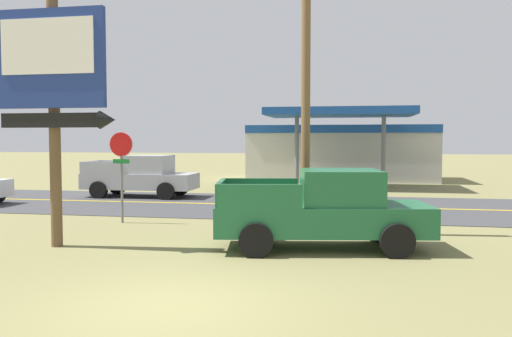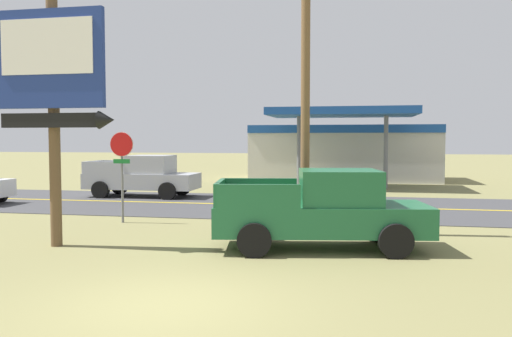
{
  "view_description": "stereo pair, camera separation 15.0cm",
  "coord_description": "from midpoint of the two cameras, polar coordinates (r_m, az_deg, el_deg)",
  "views": [
    {
      "loc": [
        2.91,
        -7.97,
        2.72
      ],
      "look_at": [
        0.0,
        8.0,
        1.8
      ],
      "focal_mm": 36.63,
      "sensor_mm": 36.0,
      "label": 1
    },
    {
      "loc": [
        3.06,
        -7.94,
        2.72
      ],
      "look_at": [
        0.0,
        8.0,
        1.8
      ],
      "focal_mm": 36.63,
      "sensor_mm": 36.0,
      "label": 2
    }
  ],
  "objects": [
    {
      "name": "pickup_green_parked_on_lawn",
      "position": [
        13.04,
        7.69,
        -4.53
      ],
      "size": [
        5.45,
        2.85,
        1.96
      ],
      "color": "#1E6038",
      "rests_on": "ground"
    },
    {
      "name": "utility_pole",
      "position": [
        15.18,
        5.71,
        9.9
      ],
      "size": [
        1.97,
        0.26,
        8.36
      ],
      "color": "brown",
      "rests_on": "ground"
    },
    {
      "name": "motel_sign",
      "position": [
        14.0,
        -21.06,
        8.9
      ],
      "size": [
        3.18,
        0.54,
        6.2
      ],
      "color": "brown",
      "rests_on": "ground"
    },
    {
      "name": "ground_plane",
      "position": [
        8.92,
        -9.55,
        -14.54
      ],
      "size": [
        180.0,
        180.0,
        0.0
      ],
      "primitive_type": "plane",
      "color": "olive"
    },
    {
      "name": "road_centre_line",
      "position": [
        21.34,
        2.74,
        -4.02
      ],
      "size": [
        126.0,
        0.2,
        0.01
      ],
      "primitive_type": "cube",
      "color": "gold",
      "rests_on": "road_asphalt"
    },
    {
      "name": "gas_station",
      "position": [
        35.23,
        9.71,
        1.93
      ],
      "size": [
        12.0,
        11.5,
        4.4
      ],
      "color": "beige",
      "rests_on": "ground"
    },
    {
      "name": "road_asphalt",
      "position": [
        21.34,
        2.74,
        -4.06
      ],
      "size": [
        140.0,
        8.0,
        0.02
      ],
      "primitive_type": "cube",
      "color": "#3D3D3F",
      "rests_on": "ground"
    },
    {
      "name": "pickup_silver_on_road",
      "position": [
        24.99,
        -12.02,
        -0.86
      ],
      "size": [
        5.2,
        2.24,
        1.96
      ],
      "color": "#A8AAAF",
      "rests_on": "ground"
    },
    {
      "name": "stop_sign",
      "position": [
        17.39,
        -14.21,
        0.86
      ],
      "size": [
        0.8,
        0.08,
        2.95
      ],
      "color": "slate",
      "rests_on": "ground"
    }
  ]
}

